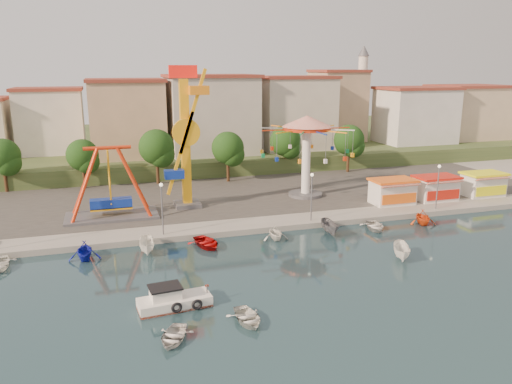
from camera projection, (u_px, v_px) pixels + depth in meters
name	position (u px, v px, depth m)	size (l,w,h in m)	color
ground	(283.00, 282.00, 40.30)	(200.00, 200.00, 0.00)	#142A38
quay_deck	(174.00, 154.00, 97.74)	(200.00, 100.00, 0.60)	#9E998E
asphalt_pad	(207.00, 190.00, 67.98)	(90.00, 28.00, 0.01)	#4C4944
hill_terrace	(171.00, 145.00, 102.08)	(200.00, 60.00, 3.00)	#384C26
pirate_ship_ride	(110.00, 184.00, 54.84)	(10.00, 5.00, 8.00)	#59595E
kamikaze_tower	(187.00, 141.00, 57.92)	(4.28, 3.10, 16.50)	#59595E
wave_swinger	(307.00, 138.00, 63.12)	(11.60, 11.60, 10.40)	#59595E
booth_left	(392.00, 191.00, 60.82)	(5.40, 3.78, 3.08)	white
booth_mid	(436.00, 188.00, 62.59)	(5.40, 3.78, 3.08)	white
booth_right	(483.00, 184.00, 64.64)	(5.40, 3.78, 3.08)	white
lamp_post_1	(162.00, 210.00, 49.33)	(0.14, 0.14, 5.00)	#59595E
lamp_post_2	(311.00, 198.00, 53.88)	(0.14, 0.14, 5.00)	#59595E
lamp_post_3	(437.00, 188.00, 58.43)	(0.14, 0.14, 5.00)	#59595E
tree_0	(3.00, 156.00, 65.88)	(4.60, 4.60, 7.19)	#382314
tree_1	(82.00, 155.00, 68.10)	(4.35, 4.35, 6.80)	#382314
tree_2	(156.00, 147.00, 70.37)	(5.02, 5.02, 7.85)	#382314
tree_3	(228.00, 148.00, 71.96)	(4.68, 4.68, 7.32)	#382314
tree_4	(286.00, 141.00, 77.54)	(4.86, 4.86, 7.60)	#382314
tree_5	(349.00, 140.00, 78.70)	(4.83, 4.83, 7.54)	#382314
building_1	(49.00, 128.00, 80.12)	(12.33, 9.01, 8.63)	silver
building_2	(132.00, 118.00, 84.08)	(11.95, 9.28, 11.23)	tan
building_3	(216.00, 123.00, 85.32)	(12.59, 10.50, 9.20)	beige
building_4	(283.00, 119.00, 92.30)	(10.75, 9.23, 9.24)	beige
building_5	(353.00, 112.00, 94.10)	(12.77, 10.96, 11.21)	tan
building_6	(412.00, 108.00, 95.87)	(8.23, 8.98, 12.36)	silver
building_7	(447.00, 114.00, 104.26)	(11.59, 10.93, 8.76)	beige
minaret	(362.00, 90.00, 97.58)	(2.80, 2.80, 18.00)	silver
cabin_motorboat	(173.00, 301.00, 35.89)	(5.36, 2.47, 1.83)	white
rowboat_a	(248.00, 318.00, 33.82)	(2.37, 3.32, 0.69)	white
rowboat_b	(173.00, 336.00, 31.52)	(2.21, 3.09, 0.64)	silver
skiff	(402.00, 252.00, 44.90)	(1.37, 3.64, 1.41)	white
moored_boat_1	(84.00, 250.00, 44.80)	(2.83, 3.28, 1.73)	#131BAA
moored_boat_2	(147.00, 246.00, 46.41)	(1.39, 3.68, 1.42)	white
moored_boat_3	(207.00, 243.00, 48.08)	(2.85, 3.98, 0.83)	#B20E0F
moored_boat_4	(275.00, 232.00, 50.00)	(2.50, 2.90, 1.53)	silver
moored_boat_5	(330.00, 227.00, 51.72)	(1.38, 3.67, 1.42)	slate
moored_boat_6	(375.00, 226.00, 53.29)	(2.61, 3.65, 0.76)	silver
moored_boat_7	(423.00, 217.00, 54.87)	(2.77, 3.21, 1.69)	#DD4613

